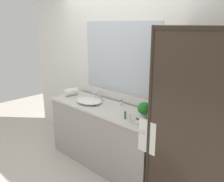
{
  "coord_description": "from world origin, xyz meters",
  "views": [
    {
      "loc": [
        2.28,
        -2.22,
        2.01
      ],
      "look_at": [
        0.15,
        0.0,
        1.15
      ],
      "focal_mm": 38.65,
      "sensor_mm": 36.0,
      "label": 1
    }
  ],
  "objects_px": {
    "faucet": "(98,97)",
    "soap_dish": "(139,123)",
    "sink_basin": "(89,101)",
    "potted_plant": "(144,109)",
    "amenity_bottle_lotion": "(121,103)",
    "amenity_bottle_conditioner": "(125,115)",
    "rolled_towel_near_edge": "(71,92)",
    "amenity_bottle_body_wash": "(130,118)"
  },
  "relations": [
    {
      "from": "sink_basin",
      "to": "amenity_bottle_conditioner",
      "type": "distance_m",
      "value": 0.78
    },
    {
      "from": "potted_plant",
      "to": "amenity_bottle_conditioner",
      "type": "bearing_deg",
      "value": -129.71
    },
    {
      "from": "potted_plant",
      "to": "amenity_bottle_lotion",
      "type": "distance_m",
      "value": 0.53
    },
    {
      "from": "faucet",
      "to": "amenity_bottle_body_wash",
      "type": "relative_size",
      "value": 2.14
    },
    {
      "from": "faucet",
      "to": "soap_dish",
      "type": "xyz_separation_m",
      "value": [
        1.0,
        -0.29,
        -0.03
      ]
    },
    {
      "from": "amenity_bottle_lotion",
      "to": "amenity_bottle_body_wash",
      "type": "distance_m",
      "value": 0.56
    },
    {
      "from": "sink_basin",
      "to": "amenity_bottle_lotion",
      "type": "bearing_deg",
      "value": 27.9
    },
    {
      "from": "faucet",
      "to": "amenity_bottle_conditioner",
      "type": "distance_m",
      "value": 0.83
    },
    {
      "from": "sink_basin",
      "to": "soap_dish",
      "type": "relative_size",
      "value": 4.24
    },
    {
      "from": "amenity_bottle_conditioner",
      "to": "potted_plant",
      "type": "bearing_deg",
      "value": 50.29
    },
    {
      "from": "faucet",
      "to": "rolled_towel_near_edge",
      "type": "height_order",
      "value": "faucet"
    },
    {
      "from": "faucet",
      "to": "amenity_bottle_body_wash",
      "type": "height_order",
      "value": "faucet"
    },
    {
      "from": "faucet",
      "to": "amenity_bottle_lotion",
      "type": "distance_m",
      "value": 0.43
    },
    {
      "from": "potted_plant",
      "to": "sink_basin",
      "type": "bearing_deg",
      "value": -174.9
    },
    {
      "from": "amenity_bottle_lotion",
      "to": "rolled_towel_near_edge",
      "type": "xyz_separation_m",
      "value": [
        -0.92,
        -0.18,
        0.02
      ]
    },
    {
      "from": "amenity_bottle_conditioner",
      "to": "amenity_bottle_body_wash",
      "type": "bearing_deg",
      "value": -15.85
    },
    {
      "from": "faucet",
      "to": "amenity_bottle_lotion",
      "type": "height_order",
      "value": "faucet"
    },
    {
      "from": "sink_basin",
      "to": "amenity_bottle_lotion",
      "type": "relative_size",
      "value": 5.19
    },
    {
      "from": "rolled_towel_near_edge",
      "to": "sink_basin",
      "type": "bearing_deg",
      "value": -5.26
    },
    {
      "from": "soap_dish",
      "to": "amenity_bottle_body_wash",
      "type": "height_order",
      "value": "amenity_bottle_body_wash"
    },
    {
      "from": "amenity_bottle_body_wash",
      "to": "sink_basin",
      "type": "bearing_deg",
      "value": 171.94
    },
    {
      "from": "faucet",
      "to": "potted_plant",
      "type": "height_order",
      "value": "potted_plant"
    },
    {
      "from": "amenity_bottle_body_wash",
      "to": "amenity_bottle_conditioner",
      "type": "distance_m",
      "value": 0.1
    },
    {
      "from": "amenity_bottle_lotion",
      "to": "rolled_towel_near_edge",
      "type": "height_order",
      "value": "rolled_towel_near_edge"
    },
    {
      "from": "amenity_bottle_lotion",
      "to": "sink_basin",
      "type": "bearing_deg",
      "value": -152.1
    },
    {
      "from": "sink_basin",
      "to": "soap_dish",
      "type": "bearing_deg",
      "value": -6.47
    },
    {
      "from": "soap_dish",
      "to": "amenity_bottle_lotion",
      "type": "bearing_deg",
      "value": 149.31
    },
    {
      "from": "sink_basin",
      "to": "amenity_bottle_conditioner",
      "type": "height_order",
      "value": "amenity_bottle_conditioner"
    },
    {
      "from": "faucet",
      "to": "soap_dish",
      "type": "height_order",
      "value": "faucet"
    },
    {
      "from": "faucet",
      "to": "rolled_towel_near_edge",
      "type": "relative_size",
      "value": 0.82
    },
    {
      "from": "faucet",
      "to": "amenity_bottle_lotion",
      "type": "bearing_deg",
      "value": 6.05
    },
    {
      "from": "soap_dish",
      "to": "faucet",
      "type": "bearing_deg",
      "value": 163.59
    },
    {
      "from": "faucet",
      "to": "amenity_bottle_conditioner",
      "type": "relative_size",
      "value": 1.83
    },
    {
      "from": "soap_dish",
      "to": "amenity_bottle_body_wash",
      "type": "relative_size",
      "value": 1.26
    },
    {
      "from": "soap_dish",
      "to": "amenity_bottle_conditioner",
      "type": "bearing_deg",
      "value": 175.8
    },
    {
      "from": "faucet",
      "to": "rolled_towel_near_edge",
      "type": "distance_m",
      "value": 0.51
    },
    {
      "from": "sink_basin",
      "to": "amenity_bottle_conditioner",
      "type": "xyz_separation_m",
      "value": [
        0.78,
        -0.1,
        0.01
      ]
    },
    {
      "from": "soap_dish",
      "to": "amenity_bottle_conditioner",
      "type": "distance_m",
      "value": 0.22
    },
    {
      "from": "rolled_towel_near_edge",
      "to": "amenity_bottle_lotion",
      "type": "bearing_deg",
      "value": 11.19
    },
    {
      "from": "sink_basin",
      "to": "faucet",
      "type": "height_order",
      "value": "faucet"
    },
    {
      "from": "soap_dish",
      "to": "amenity_bottle_conditioner",
      "type": "relative_size",
      "value": 1.08
    },
    {
      "from": "sink_basin",
      "to": "potted_plant",
      "type": "height_order",
      "value": "potted_plant"
    }
  ]
}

